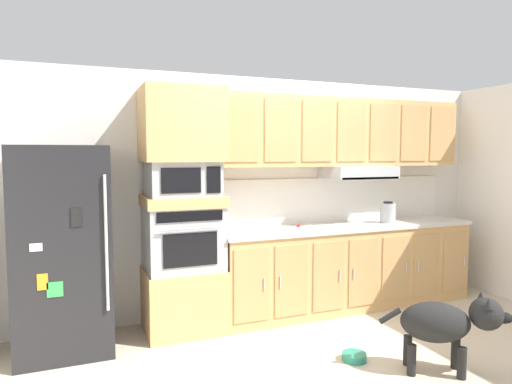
{
  "coord_description": "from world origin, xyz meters",
  "views": [
    {
      "loc": [
        -1.92,
        -3.44,
        1.68
      ],
      "look_at": [
        -0.38,
        0.4,
        1.34
      ],
      "focal_mm": 31.73,
      "sensor_mm": 36.0,
      "label": 1
    }
  ],
  "objects_px": {
    "dog_food_bowl": "(354,356)",
    "refrigerator": "(63,250)",
    "built_in_oven": "(183,238)",
    "screwdriver": "(300,225)",
    "dog": "(447,322)",
    "electric_kettle": "(388,213)",
    "microwave": "(182,179)"
  },
  "relations": [
    {
      "from": "microwave",
      "to": "dog",
      "type": "relative_size",
      "value": 0.73
    },
    {
      "from": "refrigerator",
      "to": "built_in_oven",
      "type": "height_order",
      "value": "refrigerator"
    },
    {
      "from": "built_in_oven",
      "to": "screwdriver",
      "type": "xyz_separation_m",
      "value": [
        1.28,
        0.07,
        0.03
      ]
    },
    {
      "from": "built_in_oven",
      "to": "microwave",
      "type": "xyz_separation_m",
      "value": [
        0.0,
        -0.0,
        0.56
      ]
    },
    {
      "from": "microwave",
      "to": "dog_food_bowl",
      "type": "xyz_separation_m",
      "value": [
        1.15,
        -1.16,
        -1.43
      ]
    },
    {
      "from": "microwave",
      "to": "screwdriver",
      "type": "distance_m",
      "value": 1.38
    },
    {
      "from": "built_in_oven",
      "to": "microwave",
      "type": "relative_size",
      "value": 1.09
    },
    {
      "from": "refrigerator",
      "to": "screwdriver",
      "type": "xyz_separation_m",
      "value": [
        2.33,
        0.14,
        0.05
      ]
    },
    {
      "from": "microwave",
      "to": "screwdriver",
      "type": "height_order",
      "value": "microwave"
    },
    {
      "from": "refrigerator",
      "to": "screwdriver",
      "type": "relative_size",
      "value": 10.44
    },
    {
      "from": "dog_food_bowl",
      "to": "dog",
      "type": "bearing_deg",
      "value": -39.24
    },
    {
      "from": "refrigerator",
      "to": "built_in_oven",
      "type": "distance_m",
      "value": 1.05
    },
    {
      "from": "refrigerator",
      "to": "microwave",
      "type": "distance_m",
      "value": 1.2
    },
    {
      "from": "refrigerator",
      "to": "dog_food_bowl",
      "type": "distance_m",
      "value": 2.6
    },
    {
      "from": "microwave",
      "to": "electric_kettle",
      "type": "xyz_separation_m",
      "value": [
        2.33,
        -0.05,
        -0.43
      ]
    },
    {
      "from": "refrigerator",
      "to": "microwave",
      "type": "bearing_deg",
      "value": 3.68
    },
    {
      "from": "built_in_oven",
      "to": "dog_food_bowl",
      "type": "distance_m",
      "value": 1.85
    },
    {
      "from": "refrigerator",
      "to": "dog_food_bowl",
      "type": "bearing_deg",
      "value": -26.47
    },
    {
      "from": "built_in_oven",
      "to": "dog",
      "type": "distance_m",
      "value": 2.38
    },
    {
      "from": "electric_kettle",
      "to": "dog",
      "type": "relative_size",
      "value": 0.27
    },
    {
      "from": "screwdriver",
      "to": "electric_kettle",
      "type": "bearing_deg",
      "value": -6.31
    },
    {
      "from": "electric_kettle",
      "to": "refrigerator",
      "type": "bearing_deg",
      "value": -179.66
    },
    {
      "from": "microwave",
      "to": "electric_kettle",
      "type": "bearing_deg",
      "value": -1.16
    },
    {
      "from": "dog_food_bowl",
      "to": "refrigerator",
      "type": "bearing_deg",
      "value": 153.53
    },
    {
      "from": "refrigerator",
      "to": "built_in_oven",
      "type": "bearing_deg",
      "value": 3.68
    },
    {
      "from": "built_in_oven",
      "to": "electric_kettle",
      "type": "bearing_deg",
      "value": -1.16
    },
    {
      "from": "built_in_oven",
      "to": "screwdriver",
      "type": "relative_size",
      "value": 4.15
    },
    {
      "from": "built_in_oven",
      "to": "dog_food_bowl",
      "type": "bearing_deg",
      "value": -45.34
    },
    {
      "from": "screwdriver",
      "to": "built_in_oven",
      "type": "bearing_deg",
      "value": -176.89
    },
    {
      "from": "refrigerator",
      "to": "dog_food_bowl",
      "type": "height_order",
      "value": "refrigerator"
    },
    {
      "from": "refrigerator",
      "to": "microwave",
      "type": "xyz_separation_m",
      "value": [
        1.05,
        0.07,
        0.58
      ]
    },
    {
      "from": "screwdriver",
      "to": "dog",
      "type": "bearing_deg",
      "value": -76.22
    }
  ]
}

